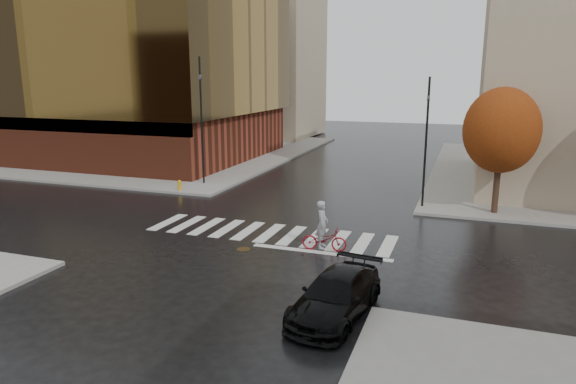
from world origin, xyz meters
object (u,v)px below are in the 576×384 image
traffic_light_ne (426,135)px  traffic_light_nw (201,111)px  sedan (336,296)px  fire_hydrant (179,185)px  cyclist (324,234)px

traffic_light_ne → traffic_light_nw: bearing=-13.8°
sedan → traffic_light_nw: 20.85m
traffic_light_nw → fire_hydrant: (-0.37, -2.47, -4.45)m
traffic_light_ne → cyclist: bearing=61.0°
traffic_light_nw → traffic_light_ne: traffic_light_nw is taller
sedan → cyclist: cyclist is taller
cyclist → traffic_light_ne: size_ratio=0.31×
fire_hydrant → sedan: bearing=-44.4°
traffic_light_nw → fire_hydrant: 5.10m
cyclist → traffic_light_nw: (-11.11, 10.00, 4.22)m
sedan → cyclist: 5.99m
cyclist → traffic_light_nw: traffic_light_nw is taller
sedan → fire_hydrant: bearing=143.2°
cyclist → traffic_light_ne: bearing=-26.9°
traffic_light_nw → fire_hydrant: size_ratio=12.66×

